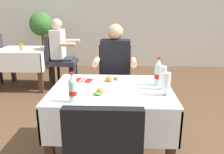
{
  "coord_description": "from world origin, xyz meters",
  "views": [
    {
      "loc": [
        0.07,
        -2.05,
        1.45
      ],
      "look_at": [
        -0.02,
        0.12,
        0.8
      ],
      "focal_mm": 37.61,
      "sensor_mm": 36.0,
      "label": 1
    }
  ],
  "objects": [
    {
      "name": "napkin_cutlery_set",
      "position": [
        -0.32,
        0.25,
        0.73
      ],
      "size": [
        0.19,
        0.2,
        0.01
      ],
      "color": "maroon",
      "rests_on": "main_dining_table"
    },
    {
      "name": "chair_far_diner_seat",
      "position": [
        -0.02,
        0.86,
        0.55
      ],
      "size": [
        0.44,
        0.5,
        0.97
      ],
      "color": "black",
      "rests_on": "ground"
    },
    {
      "name": "beer_glass_middle",
      "position": [
        0.44,
        0.01,
        0.83
      ],
      "size": [
        0.07,
        0.07,
        0.22
      ],
      "color": "white",
      "rests_on": "main_dining_table"
    },
    {
      "name": "background_table_tumbler",
      "position": [
        -1.72,
        2.01,
        0.78
      ],
      "size": [
        0.06,
        0.06,
        0.11
      ],
      "primitive_type": "cylinder",
      "color": "#C68928",
      "rests_on": "background_dining_table"
    },
    {
      "name": "plate_far_diner",
      "position": [
        -0.04,
        0.22,
        0.74
      ],
      "size": [
        0.24,
        0.24,
        0.07
      ],
      "color": "white",
      "rests_on": "main_dining_table"
    },
    {
      "name": "plate_near_camera",
      "position": [
        -0.11,
        -0.14,
        0.74
      ],
      "size": [
        0.23,
        0.23,
        0.06
      ],
      "color": "white",
      "rests_on": "main_dining_table"
    },
    {
      "name": "background_dining_table",
      "position": [
        -1.72,
        2.09,
        0.53
      ],
      "size": [
        0.89,
        0.73,
        0.72
      ],
      "color": "white",
      "rests_on": "ground"
    },
    {
      "name": "main_dining_table",
      "position": [
        -0.02,
        0.02,
        0.56
      ],
      "size": [
        1.12,
        0.9,
        0.72
      ],
      "color": "white",
      "rests_on": "ground"
    },
    {
      "name": "background_patron",
      "position": [
        -1.02,
        2.09,
        0.71
      ],
      "size": [
        0.46,
        0.5,
        1.26
      ],
      "color": "#282D42",
      "rests_on": "ground"
    },
    {
      "name": "seated_diner_far",
      "position": [
        -0.01,
        0.76,
        0.71
      ],
      "size": [
        0.5,
        0.46,
        1.26
      ],
      "color": "#282D42",
      "rests_on": "ground"
    },
    {
      "name": "back_wall",
      "position": [
        0.0,
        3.88,
        1.39
      ],
      "size": [
        11.0,
        0.12,
        2.77
      ],
      "primitive_type": "cube",
      "color": "silver",
      "rests_on": "ground"
    },
    {
      "name": "background_chair_right",
      "position": [
        -1.07,
        2.09,
        0.55
      ],
      "size": [
        0.5,
        0.44,
        0.97
      ],
      "color": "#2D2D33",
      "rests_on": "ground"
    },
    {
      "name": "beer_glass_left",
      "position": [
        0.45,
        -0.15,
        0.83
      ],
      "size": [
        0.07,
        0.07,
        0.2
      ],
      "color": "white",
      "rests_on": "main_dining_table"
    },
    {
      "name": "potted_plant_corner",
      "position": [
        -1.79,
        3.39,
        0.89
      ],
      "size": [
        0.54,
        0.54,
        1.35
      ],
      "color": "brown",
      "rests_on": "ground"
    },
    {
      "name": "cola_bottle_secondary",
      "position": [
        -0.31,
        -0.33,
        0.83
      ],
      "size": [
        0.07,
        0.07,
        0.25
      ],
      "color": "silver",
      "rests_on": "main_dining_table"
    },
    {
      "name": "cola_bottle_primary",
      "position": [
        0.42,
        0.12,
        0.85
      ],
      "size": [
        0.07,
        0.07,
        0.28
      ],
      "color": "silver",
      "rests_on": "main_dining_table"
    }
  ]
}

